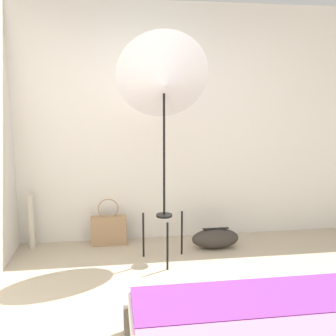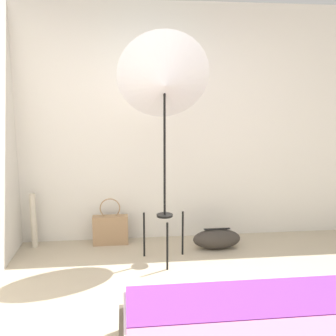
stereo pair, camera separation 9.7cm
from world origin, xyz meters
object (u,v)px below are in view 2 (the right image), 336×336
object	(u,v)px
tote_bag	(111,229)
photo_umbrella	(164,82)
duffel_bag	(217,239)
paper_roll	(34,220)

from	to	relation	value
tote_bag	photo_umbrella	bearing A→B (deg)	-42.09
duffel_bag	photo_umbrella	bearing A→B (deg)	-158.52
photo_umbrella	tote_bag	world-z (taller)	photo_umbrella
photo_umbrella	paper_roll	bearing A→B (deg)	159.47
paper_roll	photo_umbrella	bearing A→B (deg)	-20.53
photo_umbrella	paper_roll	world-z (taller)	photo_umbrella
tote_bag	duffel_bag	bearing A→B (deg)	-13.12
tote_bag	duffel_bag	xyz separation A→B (m)	(1.13, -0.26, -0.06)
tote_bag	paper_roll	size ratio (longest dim) A/B	0.88
photo_umbrella	tote_bag	xyz separation A→B (m)	(-0.55, 0.49, -1.57)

